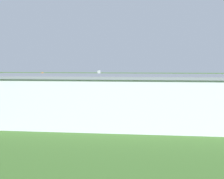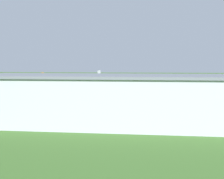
% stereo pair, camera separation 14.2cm
% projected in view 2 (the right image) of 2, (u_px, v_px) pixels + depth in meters
% --- Properties ---
extents(ground_plane, '(400.00, 400.00, 0.00)m').
position_uv_depth(ground_plane, '(146.00, 99.00, 73.04)').
color(ground_plane, '#3D6628').
extents(hangar, '(38.98, 12.60, 6.81)m').
position_uv_depth(hangar, '(119.00, 100.00, 42.70)').
color(hangar, '#B7BCC6').
rests_on(hangar, ground_plane).
extents(biplane, '(7.69, 7.74, 3.84)m').
position_uv_depth(biplane, '(107.00, 80.00, 65.93)').
color(biplane, silver).
extents(car_blue, '(2.18, 4.63, 1.58)m').
position_uv_depth(car_blue, '(7.00, 106.00, 54.98)').
color(car_blue, '#23389E').
rests_on(car_blue, ground_plane).
extents(person_crossing_taxiway, '(0.47, 0.47, 1.60)m').
position_uv_depth(person_crossing_taxiway, '(219.00, 107.00, 54.86)').
color(person_crossing_taxiway, '#33723F').
rests_on(person_crossing_taxiway, ground_plane).
extents(windsock, '(1.43, 1.35, 6.19)m').
position_uv_depth(windsock, '(41.00, 76.00, 73.83)').
color(windsock, silver).
rests_on(windsock, ground_plane).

